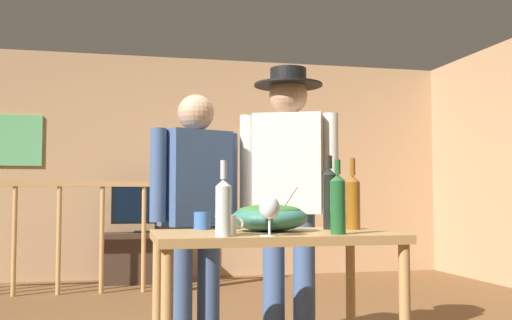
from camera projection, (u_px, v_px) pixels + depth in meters
The scene contains 16 objects.
back_wall at pixel (188, 167), 7.00m from camera, with size 6.38×0.10×2.56m, color tan.
framed_picture at pixel (15, 140), 6.54m from camera, with size 0.56×0.03×0.56m, color #5EB172.
stair_railing at pixel (83, 223), 5.75m from camera, with size 2.89×0.10×1.13m.
tv_console at pixel (143, 257), 6.49m from camera, with size 0.90×0.40×0.54m, color #38281E.
flat_screen_tv at pixel (144, 205), 6.49m from camera, with size 0.68×0.12×0.52m.
serving_table at pixel (272, 252), 2.78m from camera, with size 1.10×0.70×0.77m.
salad_bowl at pixel (270, 216), 2.84m from camera, with size 0.37×0.37×0.22m.
wine_glass at pixel (269, 209), 2.51m from camera, with size 0.09×0.09×0.17m.
wine_bottle_amber at pixel (353, 201), 3.01m from camera, with size 0.07×0.07×0.36m.
wine_bottle_clear at pixel (223, 206), 2.47m from camera, with size 0.07×0.07×0.32m.
wine_bottle_dark at pixel (330, 198), 3.01m from camera, with size 0.07×0.07×0.37m.
wine_bottle_green at pixel (338, 203), 2.62m from camera, with size 0.07×0.07×0.33m.
mug_blue at pixel (203, 221), 2.98m from camera, with size 0.12×0.08×0.09m.
mug_white at pixel (229, 225), 2.58m from camera, with size 0.11×0.07×0.09m.
person_standing_left at pixel (195, 204), 3.41m from camera, with size 0.53×0.35×1.52m.
person_standing_right at pixel (289, 182), 3.54m from camera, with size 0.55×0.41×1.70m.
Camera 1 is at (-0.76, -3.69, 0.94)m, focal length 41.81 mm.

